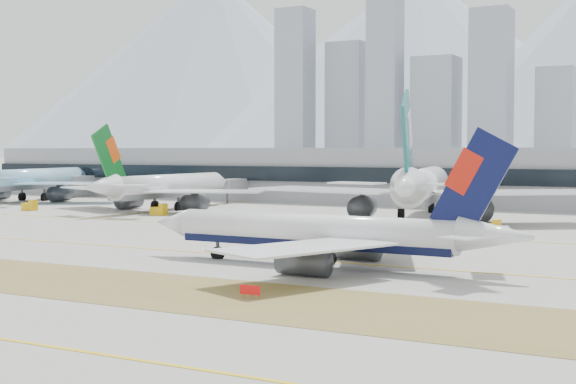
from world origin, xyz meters
The scene contains 11 objects.
ground centered at (0.00, 0.00, 0.00)m, with size 3000.00×3000.00×0.00m, color gray.
taxiing_airliner centered at (27.59, -9.51, 4.14)m, with size 50.97×44.39×17.15m.
widebody_korean centered at (-100.96, 67.67, 5.75)m, with size 59.60×59.10×21.62m.
widebody_eva centered at (-46.40, 56.81, 5.41)m, with size 57.07×55.62×20.34m.
widebody_cathay centered at (17.05, 58.51, 6.70)m, with size 69.01×68.64×25.19m.
terminal centered at (0.00, 114.84, 7.50)m, with size 280.00×43.10×15.00m.
hold_sign_right centered at (30.08, -32.00, 0.88)m, with size 2.20×0.15×1.35m.
gse_b centered at (-38.44, 44.38, 1.05)m, with size 3.55×2.00×2.60m.
gse_c centered at (36.02, 38.43, 1.05)m, with size 3.55×2.00×2.60m.
gse_a centered at (-74.02, 41.06, 1.05)m, with size 3.55×2.00×2.60m.
city_skyline centered at (-106.76, 453.42, 49.80)m, with size 342.00×49.80×140.00m.
Camera 1 is at (69.23, -98.01, 14.38)m, focal length 50.00 mm.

